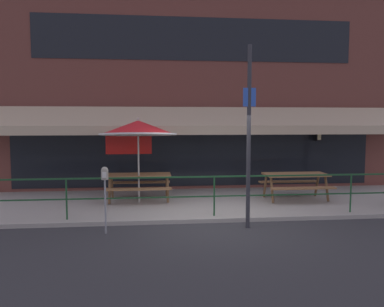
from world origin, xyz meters
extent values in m
plane|color=#2D2D30|center=(0.00, 0.00, 0.00)|extent=(120.00, 120.00, 0.00)
cube|color=#9E998E|center=(0.00, 2.00, 0.05)|extent=(15.00, 4.00, 0.10)
cube|color=brown|center=(0.00, 4.25, 3.52)|extent=(15.00, 0.50, 7.04)
cube|color=black|center=(0.00, 3.99, 5.07)|extent=(10.50, 0.02, 1.40)
cube|color=black|center=(0.00, 3.99, 1.35)|extent=(12.00, 0.02, 2.30)
cube|color=red|center=(-2.25, 3.97, 1.65)|extent=(1.50, 0.02, 0.70)
cube|color=tan|center=(0.00, 3.45, 2.50)|extent=(13.80, 0.92, 0.70)
cube|color=tan|center=(0.00, 2.94, 2.10)|extent=(13.80, 0.08, 0.28)
cube|color=black|center=(4.12, 3.86, 2.03)|extent=(0.04, 0.28, 0.04)
cube|color=black|center=(4.12, 3.72, 1.85)|extent=(0.18, 0.18, 0.28)
cube|color=beige|center=(4.12, 3.72, 1.85)|extent=(0.13, 0.19, 0.20)
cylinder|color=#194723|center=(-3.45, 0.30, 0.57)|extent=(0.04, 0.04, 0.95)
cylinder|color=#194723|center=(0.00, 0.30, 0.57)|extent=(0.04, 0.04, 0.95)
cylinder|color=#194723|center=(3.45, 0.30, 0.57)|extent=(0.04, 0.04, 0.95)
cube|color=#194723|center=(0.00, 0.30, 1.05)|extent=(13.80, 0.04, 0.04)
cube|color=#194723|center=(0.00, 0.30, 0.57)|extent=(13.80, 0.03, 0.03)
cube|color=brown|center=(-1.86, 2.22, 0.84)|extent=(1.80, 0.80, 0.05)
cube|color=brown|center=(-1.86, 1.64, 0.54)|extent=(1.80, 0.26, 0.04)
cube|color=brown|center=(-1.86, 2.80, 0.54)|extent=(1.80, 0.26, 0.04)
cylinder|color=brown|center=(-1.06, 1.90, 0.47)|extent=(0.07, 0.30, 0.73)
cylinder|color=brown|center=(-1.06, 2.54, 0.47)|extent=(0.07, 0.30, 0.73)
cylinder|color=brown|center=(-2.66, 1.90, 0.47)|extent=(0.07, 0.30, 0.73)
cylinder|color=brown|center=(-2.66, 2.54, 0.47)|extent=(0.07, 0.30, 0.73)
cube|color=brown|center=(2.64, 1.90, 0.84)|extent=(1.80, 0.80, 0.05)
cube|color=brown|center=(2.64, 1.32, 0.54)|extent=(1.80, 0.26, 0.04)
cube|color=brown|center=(2.64, 2.48, 0.54)|extent=(1.80, 0.26, 0.04)
cylinder|color=brown|center=(3.44, 1.58, 0.47)|extent=(0.07, 0.30, 0.73)
cylinder|color=brown|center=(3.44, 2.22, 0.47)|extent=(0.07, 0.30, 0.73)
cylinder|color=brown|center=(1.84, 1.58, 0.47)|extent=(0.07, 0.30, 0.73)
cylinder|color=brown|center=(1.84, 2.22, 0.47)|extent=(0.07, 0.30, 0.73)
cylinder|color=#B7B2A8|center=(-1.86, 1.99, 1.25)|extent=(0.04, 0.04, 2.30)
cone|color=red|center=(-1.86, 1.99, 2.20)|extent=(2.10, 2.12, 0.53)
cylinder|color=white|center=(-1.86, 1.99, 2.01)|extent=(2.14, 2.14, 0.18)
sphere|color=#B7B2A8|center=(-1.86, 1.99, 2.44)|extent=(0.07, 0.07, 0.07)
cylinder|color=gray|center=(-2.46, -0.56, 0.57)|extent=(0.04, 0.04, 1.15)
cylinder|color=gray|center=(-2.46, -0.56, 1.25)|extent=(0.15, 0.15, 0.20)
sphere|color=gray|center=(-2.46, -0.56, 1.35)|extent=(0.14, 0.14, 0.14)
cube|color=silver|center=(-2.46, -0.64, 1.26)|extent=(0.08, 0.01, 0.13)
cylinder|color=#2D2D33|center=(0.63, -0.45, 2.01)|extent=(0.09, 0.09, 4.01)
cube|color=blue|center=(0.63, -0.47, 2.89)|extent=(0.28, 0.02, 0.40)
camera|label=1|loc=(-1.44, -8.45, 2.35)|focal=35.00mm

